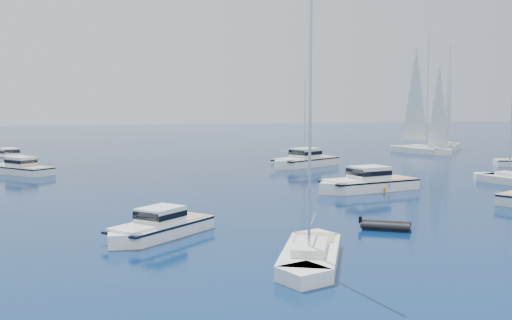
# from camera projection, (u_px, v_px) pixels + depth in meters

# --- Properties ---
(ground) EXTENTS (400.00, 400.00, 0.00)m
(ground) POSITION_uv_depth(u_px,v_px,m) (313.00, 230.00, 37.47)
(ground) COLOR navy
(ground) RESTS_ON ground
(motor_cruiser_left) EXTENTS (8.11, 7.73, 2.25)m
(motor_cruiser_left) POSITION_uv_depth(u_px,v_px,m) (159.00, 237.00, 35.63)
(motor_cruiser_left) COLOR white
(motor_cruiser_left) RESTS_ON ground
(motor_cruiser_centre) EXTENTS (11.40, 5.67, 2.87)m
(motor_cruiser_centre) POSITION_uv_depth(u_px,v_px,m) (367.00, 191.00, 54.54)
(motor_cruiser_centre) COLOR white
(motor_cruiser_centre) RESTS_ON ground
(motor_cruiser_far_l) EXTENTS (8.61, 9.16, 2.53)m
(motor_cruiser_far_l) POSITION_uv_depth(u_px,v_px,m) (20.00, 174.00, 67.61)
(motor_cruiser_far_l) COLOR silver
(motor_cruiser_far_l) RESTS_ON ground
(motor_cruiser_distant) EXTENTS (11.64, 8.81, 3.00)m
(motor_cruiser_distant) POSITION_uv_depth(u_px,v_px,m) (304.00, 167.00, 75.63)
(motor_cruiser_distant) COLOR white
(motor_cruiser_distant) RESTS_ON ground
(motor_cruiser_horizon) EXTENTS (7.12, 9.49, 2.45)m
(motor_cruiser_horizon) POSITION_uv_depth(u_px,v_px,m) (9.00, 162.00, 81.56)
(motor_cruiser_horizon) COLOR white
(motor_cruiser_horizon) RESTS_ON ground
(sailboat_fore) EXTENTS (6.87, 10.48, 15.18)m
(sailboat_fore) POSITION_uv_depth(u_px,v_px,m) (311.00, 262.00, 29.92)
(sailboat_fore) COLOR white
(sailboat_fore) RESTS_ON ground
(sailboat_centre) EXTENTS (8.00, 2.93, 11.49)m
(sailboat_centre) POSITION_uv_depth(u_px,v_px,m) (299.00, 163.00, 79.70)
(sailboat_centre) COLOR white
(sailboat_centre) RESTS_ON ground
(sailboat_sails_r) EXTENTS (7.26, 14.11, 20.09)m
(sailboat_sails_r) POSITION_uv_depth(u_px,v_px,m) (420.00, 153.00, 96.90)
(sailboat_sails_r) COLOR white
(sailboat_sails_r) RESTS_ON ground
(sailboat_sails_far) EXTENTS (10.83, 12.07, 18.97)m
(sailboat_sails_far) POSITION_uv_depth(u_px,v_px,m) (448.00, 149.00, 104.88)
(sailboat_sails_far) COLOR white
(sailboat_sails_far) RESTS_ON ground
(tender_yellow) EXTENTS (3.40, 3.50, 0.95)m
(tender_yellow) POSITION_uv_depth(u_px,v_px,m) (372.00, 191.00, 54.64)
(tender_yellow) COLOR #EDA90D
(tender_yellow) RESTS_ON ground
(tender_grey_near) EXTENTS (3.70, 3.28, 0.95)m
(tender_grey_near) POSITION_uv_depth(u_px,v_px,m) (386.00, 229.00, 37.74)
(tender_grey_near) COLOR black
(tender_grey_near) RESTS_ON ground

